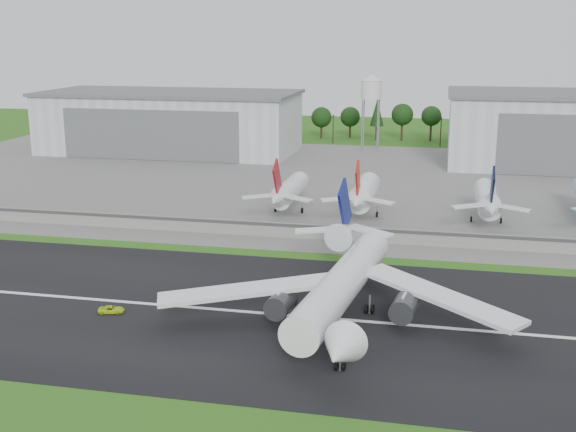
% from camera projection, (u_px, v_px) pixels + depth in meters
% --- Properties ---
extents(ground, '(600.00, 600.00, 0.00)m').
position_uv_depth(ground, '(277.00, 341.00, 107.93)').
color(ground, '#285714').
rests_on(ground, ground).
extents(runway, '(320.00, 60.00, 0.10)m').
position_uv_depth(runway, '(291.00, 316.00, 117.39)').
color(runway, black).
rests_on(runway, ground).
extents(runway_centerline, '(220.00, 1.00, 0.02)m').
position_uv_depth(runway_centerline, '(291.00, 315.00, 117.38)').
color(runway_centerline, white).
rests_on(runway_centerline, runway).
extents(apron, '(320.00, 150.00, 0.10)m').
position_uv_depth(apron, '(365.00, 183.00, 221.64)').
color(apron, slate).
rests_on(apron, ground).
extents(blast_fence, '(240.00, 0.61, 3.50)m').
position_uv_depth(blast_fence, '(333.00, 233.00, 159.59)').
color(blast_fence, gray).
rests_on(blast_fence, ground).
extents(hangar_west, '(97.00, 44.00, 23.20)m').
position_uv_depth(hangar_west, '(171.00, 122.00, 277.60)').
color(hangar_west, silver).
rests_on(hangar_west, ground).
extents(water_tower, '(8.40, 8.40, 29.40)m').
position_uv_depth(water_tower, '(372.00, 87.00, 278.22)').
color(water_tower, '#99999E').
rests_on(water_tower, ground).
extents(utility_poles, '(230.00, 3.00, 12.00)m').
position_uv_depth(utility_poles, '(386.00, 145.00, 297.47)').
color(utility_poles, black).
rests_on(utility_poles, ground).
extents(treeline, '(320.00, 16.00, 22.00)m').
position_uv_depth(treeline, '(388.00, 140.00, 311.68)').
color(treeline, black).
rests_on(treeline, ground).
extents(main_airliner, '(56.84, 59.24, 18.17)m').
position_uv_depth(main_airliner, '(342.00, 292.00, 114.09)').
color(main_airliner, white).
rests_on(main_airliner, runway).
extents(ground_vehicle, '(4.55, 2.96, 1.17)m').
position_uv_depth(ground_vehicle, '(111.00, 309.00, 118.34)').
color(ground_vehicle, '#BFE61B').
rests_on(ground_vehicle, runway).
extents(parked_jet_red_a, '(7.36, 31.29, 16.40)m').
position_uv_depth(parked_jet_red_a, '(288.00, 191.00, 182.01)').
color(parked_jet_red_a, white).
rests_on(parked_jet_red_a, ground).
extents(parked_jet_red_b, '(7.36, 31.29, 16.70)m').
position_uv_depth(parked_jet_red_b, '(363.00, 194.00, 178.12)').
color(parked_jet_red_b, white).
rests_on(parked_jet_red_b, ground).
extents(parked_jet_navy, '(7.36, 31.29, 16.52)m').
position_uv_depth(parked_jet_navy, '(488.00, 200.00, 172.06)').
color(parked_jet_navy, white).
rests_on(parked_jet_navy, ground).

